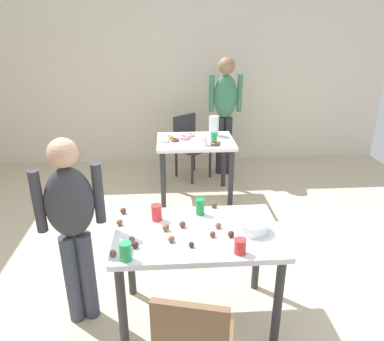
{
  "coord_description": "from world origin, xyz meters",
  "views": [
    {
      "loc": [
        -0.15,
        -2.41,
        2.09
      ],
      "look_at": [
        0.05,
        0.48,
        0.9
      ],
      "focal_mm": 34.45,
      "sensor_mm": 36.0,
      "label": 1
    }
  ],
  "objects_px": {
    "person_adult_far": "(225,106)",
    "soda_can": "(200,207)",
    "chair_far_table": "(189,142)",
    "mixing_bowl": "(252,226)",
    "dining_table_far": "(195,150)",
    "pitcher_far": "(214,126)",
    "dining_table_near": "(198,245)",
    "person_girl_near": "(72,220)"
  },
  "relations": [
    {
      "from": "dining_table_near",
      "to": "chair_far_table",
      "type": "height_order",
      "value": "chair_far_table"
    },
    {
      "from": "mixing_bowl",
      "to": "pitcher_far",
      "type": "distance_m",
      "value": 2.27
    },
    {
      "from": "dining_table_far",
      "to": "chair_far_table",
      "type": "relative_size",
      "value": 1.06
    },
    {
      "from": "chair_far_table",
      "to": "pitcher_far",
      "type": "relative_size",
      "value": 3.62
    },
    {
      "from": "dining_table_near",
      "to": "chair_far_table",
      "type": "relative_size",
      "value": 1.3
    },
    {
      "from": "person_adult_far",
      "to": "soda_can",
      "type": "xyz_separation_m",
      "value": [
        -0.57,
        -2.57,
        -0.18
      ]
    },
    {
      "from": "mixing_bowl",
      "to": "pitcher_far",
      "type": "height_order",
      "value": "pitcher_far"
    },
    {
      "from": "person_adult_far",
      "to": "dining_table_far",
      "type": "bearing_deg",
      "value": -121.98
    },
    {
      "from": "soda_can",
      "to": "pitcher_far",
      "type": "xyz_separation_m",
      "value": [
        0.35,
        2.01,
        0.06
      ]
    },
    {
      "from": "soda_can",
      "to": "pitcher_far",
      "type": "relative_size",
      "value": 0.51
    },
    {
      "from": "person_girl_near",
      "to": "dining_table_far",
      "type": "bearing_deg",
      "value": 63.67
    },
    {
      "from": "person_girl_near",
      "to": "mixing_bowl",
      "type": "bearing_deg",
      "value": -3.77
    },
    {
      "from": "dining_table_near",
      "to": "pitcher_far",
      "type": "relative_size",
      "value": 4.72
    },
    {
      "from": "person_adult_far",
      "to": "pitcher_far",
      "type": "height_order",
      "value": "person_adult_far"
    },
    {
      "from": "chair_far_table",
      "to": "dining_table_near",
      "type": "bearing_deg",
      "value": -92.33
    },
    {
      "from": "chair_far_table",
      "to": "mixing_bowl",
      "type": "height_order",
      "value": "chair_far_table"
    },
    {
      "from": "dining_table_far",
      "to": "pitcher_far",
      "type": "bearing_deg",
      "value": 37.64
    },
    {
      "from": "dining_table_far",
      "to": "person_adult_far",
      "type": "bearing_deg",
      "value": 58.02
    },
    {
      "from": "mixing_bowl",
      "to": "soda_can",
      "type": "bearing_deg",
      "value": 142.23
    },
    {
      "from": "person_girl_near",
      "to": "mixing_bowl",
      "type": "distance_m",
      "value": 1.22
    },
    {
      "from": "person_adult_far",
      "to": "soda_can",
      "type": "bearing_deg",
      "value": -102.56
    },
    {
      "from": "dining_table_near",
      "to": "dining_table_far",
      "type": "relative_size",
      "value": 1.23
    },
    {
      "from": "dining_table_near",
      "to": "mixing_bowl",
      "type": "bearing_deg",
      "value": -3.51
    },
    {
      "from": "chair_far_table",
      "to": "mixing_bowl",
      "type": "xyz_separation_m",
      "value": [
        0.26,
        -2.77,
        0.29
      ]
    },
    {
      "from": "pitcher_far",
      "to": "soda_can",
      "type": "bearing_deg",
      "value": -99.87
    },
    {
      "from": "person_girl_near",
      "to": "dining_table_near",
      "type": "bearing_deg",
      "value": -3.89
    },
    {
      "from": "dining_table_far",
      "to": "person_girl_near",
      "type": "bearing_deg",
      "value": -116.33
    },
    {
      "from": "dining_table_far",
      "to": "mixing_bowl",
      "type": "distance_m",
      "value": 2.1
    },
    {
      "from": "chair_far_table",
      "to": "person_girl_near",
      "type": "relative_size",
      "value": 0.62
    },
    {
      "from": "mixing_bowl",
      "to": "soda_can",
      "type": "distance_m",
      "value": 0.42
    },
    {
      "from": "dining_table_far",
      "to": "soda_can",
      "type": "relative_size",
      "value": 7.54
    },
    {
      "from": "soda_can",
      "to": "chair_far_table",
      "type": "bearing_deg",
      "value": 88.29
    },
    {
      "from": "person_girl_near",
      "to": "mixing_bowl",
      "type": "height_order",
      "value": "person_girl_near"
    },
    {
      "from": "dining_table_far",
      "to": "pitcher_far",
      "type": "relative_size",
      "value": 3.83
    },
    {
      "from": "person_adult_far",
      "to": "mixing_bowl",
      "type": "height_order",
      "value": "person_adult_far"
    },
    {
      "from": "chair_far_table",
      "to": "soda_can",
      "type": "distance_m",
      "value": 2.53
    },
    {
      "from": "dining_table_near",
      "to": "person_adult_far",
      "type": "bearing_deg",
      "value": 77.75
    },
    {
      "from": "pitcher_far",
      "to": "person_adult_far",
      "type": "bearing_deg",
      "value": 68.31
    },
    {
      "from": "chair_far_table",
      "to": "person_adult_far",
      "type": "relative_size",
      "value": 0.53
    },
    {
      "from": "dining_table_near",
      "to": "dining_table_far",
      "type": "height_order",
      "value": "same"
    },
    {
      "from": "soda_can",
      "to": "mixing_bowl",
      "type": "bearing_deg",
      "value": -37.77
    },
    {
      "from": "dining_table_far",
      "to": "mixing_bowl",
      "type": "bearing_deg",
      "value": -83.67
    }
  ]
}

